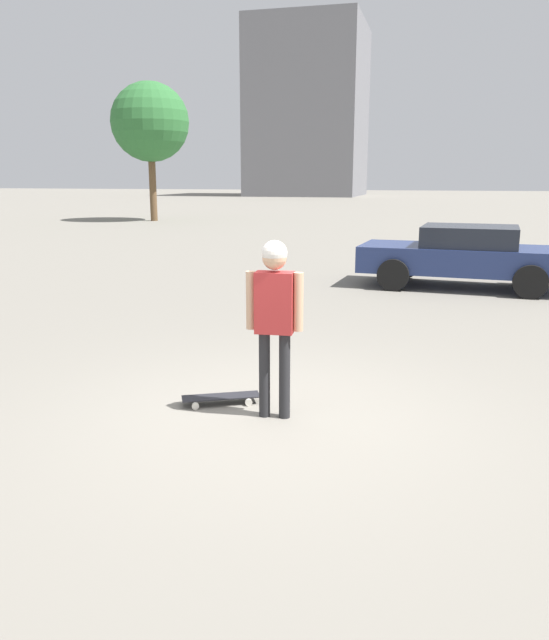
# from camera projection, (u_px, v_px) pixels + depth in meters

# --- Properties ---
(ground_plane) EXTENTS (220.00, 220.00, 0.00)m
(ground_plane) POSITION_uv_depth(u_px,v_px,m) (274.00, 416.00, 6.33)
(ground_plane) COLOR gray
(person) EXTENTS (0.25, 0.57, 1.79)m
(person) POSITION_uv_depth(u_px,v_px,m) (274.00, 305.00, 6.07)
(person) COLOR #262628
(person) RESTS_ON ground_plane
(skateboard) EXTENTS (0.54, 0.83, 0.09)m
(skateboard) POSITION_uv_depth(u_px,v_px,m) (221.00, 397.00, 6.66)
(skateboard) COLOR #232328
(skateboard) RESTS_ON ground_plane
(car_parked_near) EXTENTS (2.26, 4.51, 1.35)m
(car_parked_near) POSITION_uv_depth(u_px,v_px,m) (464.00, 255.00, 13.53)
(car_parked_near) COLOR navy
(car_parked_near) RESTS_ON ground_plane
(building_block_distant) EXTENTS (14.68, 13.60, 20.93)m
(building_block_distant) POSITION_uv_depth(u_px,v_px,m) (309.00, 111.00, 78.97)
(building_block_distant) COLOR slate
(building_block_distant) RESTS_ON ground_plane
(tree_distant) EXTENTS (4.17, 4.17, 7.31)m
(tree_distant) POSITION_uv_depth(u_px,v_px,m) (150.00, 122.00, 33.26)
(tree_distant) COLOR brown
(tree_distant) RESTS_ON ground_plane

